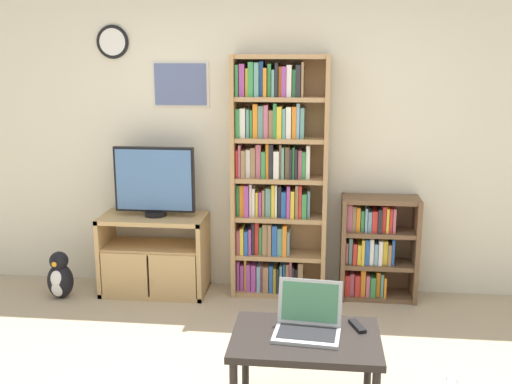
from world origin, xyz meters
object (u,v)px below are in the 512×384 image
(laptop, at_px, (308,321))
(tv_stand, at_px, (154,255))
(penguin_figurine, at_px, (60,277))
(bookshelf_tall, at_px, (275,178))
(remote_near_laptop, at_px, (357,326))
(bookshelf_short, at_px, (374,248))
(television, at_px, (154,182))
(coffee_table, at_px, (306,345))

(laptop, bearing_deg, tv_stand, 135.12)
(penguin_figurine, bearing_deg, tv_stand, 15.23)
(bookshelf_tall, xyz_separation_m, remote_near_laptop, (0.60, -1.62, -0.51))
(bookshelf_short, bearing_deg, television, -177.20)
(bookshelf_short, height_order, coffee_table, bookshelf_short)
(tv_stand, distance_m, remote_near_laptop, 2.21)
(remote_near_laptop, bearing_deg, penguin_figurine, -49.11)
(tv_stand, height_order, remote_near_laptop, tv_stand)
(coffee_table, relative_size, penguin_figurine, 2.05)
(coffee_table, relative_size, laptop, 2.12)
(television, distance_m, bookshelf_short, 1.90)
(bookshelf_short, distance_m, laptop, 1.78)
(television, bearing_deg, coffee_table, -52.02)
(tv_stand, relative_size, remote_near_laptop, 5.32)
(tv_stand, xyz_separation_m, television, (0.02, 0.02, 0.63))
(television, distance_m, coffee_table, 2.18)
(bookshelf_tall, bearing_deg, bookshelf_short, -0.10)
(tv_stand, distance_m, laptop, 2.09)
(bookshelf_short, relative_size, penguin_figurine, 2.15)
(bookshelf_short, height_order, laptop, bookshelf_short)
(tv_stand, xyz_separation_m, bookshelf_short, (1.84, 0.11, 0.09))
(bookshelf_tall, relative_size, coffee_table, 2.43)
(bookshelf_short, bearing_deg, tv_stand, -176.51)
(television, bearing_deg, bookshelf_tall, 5.21)
(tv_stand, bearing_deg, remote_near_laptop, -43.12)
(bookshelf_short, xyz_separation_m, coffee_table, (-0.51, -1.75, -0.00))
(bookshelf_short, xyz_separation_m, laptop, (-0.50, -1.70, 0.12))
(bookshelf_short, height_order, penguin_figurine, bookshelf_short)
(coffee_table, distance_m, laptop, 0.13)
(bookshelf_tall, xyz_separation_m, penguin_figurine, (-1.76, -0.32, -0.81))
(remote_near_laptop, bearing_deg, laptop, -3.10)
(coffee_table, bearing_deg, television, 127.98)
(coffee_table, xyz_separation_m, laptop, (0.01, 0.05, 0.12))
(coffee_table, bearing_deg, remote_near_laptop, 25.40)
(television, distance_m, remote_near_laptop, 2.26)
(bookshelf_tall, height_order, bookshelf_short, bookshelf_tall)
(coffee_table, bearing_deg, bookshelf_short, 73.66)
(bookshelf_short, xyz_separation_m, remote_near_laptop, (-0.23, -1.62, 0.06))
(tv_stand, xyz_separation_m, remote_near_laptop, (1.61, -1.51, 0.15))
(tv_stand, bearing_deg, penguin_figurine, -164.77)
(laptop, relative_size, penguin_figurine, 0.96)
(television, height_order, coffee_table, television)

